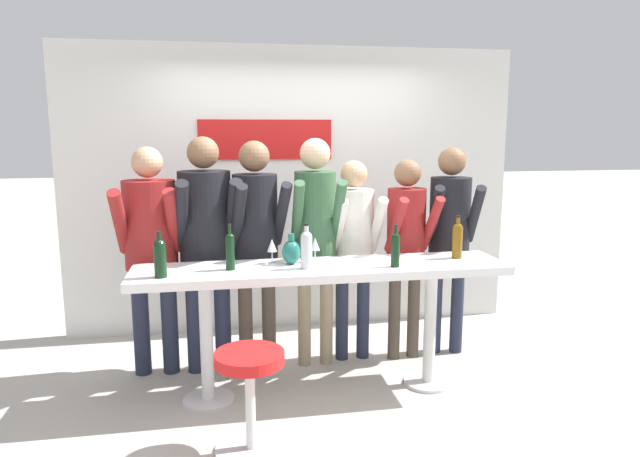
% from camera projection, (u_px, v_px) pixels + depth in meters
% --- Properties ---
extents(ground_plane, '(40.00, 40.00, 0.00)m').
position_uv_depth(ground_plane, '(322.00, 392.00, 4.17)').
color(ground_plane, '#B2ADA3').
extents(back_wall, '(4.23, 0.12, 2.65)m').
position_uv_depth(back_wall, '(293.00, 190.00, 5.40)').
color(back_wall, silver).
rests_on(back_wall, ground_plane).
extents(tasting_table, '(2.63, 0.56, 0.95)m').
position_uv_depth(tasting_table, '(322.00, 285.00, 4.03)').
color(tasting_table, white).
rests_on(tasting_table, ground_plane).
extents(bar_stool, '(0.43, 0.43, 0.62)m').
position_uv_depth(bar_stool, '(250.00, 386.00, 3.33)').
color(bar_stool, silver).
rests_on(bar_stool, ground_plane).
extents(person_far_left, '(0.48, 0.58, 1.77)m').
position_uv_depth(person_far_left, '(151.00, 237.00, 4.30)').
color(person_far_left, '#23283D').
rests_on(person_far_left, ground_plane).
extents(person_left, '(0.52, 0.63, 1.84)m').
position_uv_depth(person_left, '(206.00, 229.00, 4.36)').
color(person_left, '#23283D').
rests_on(person_left, ground_plane).
extents(person_center_left, '(0.47, 0.59, 1.81)m').
position_uv_depth(person_center_left, '(256.00, 229.00, 4.40)').
color(person_center_left, '#473D33').
rests_on(person_center_left, ground_plane).
extents(person_center, '(0.40, 0.55, 1.83)m').
position_uv_depth(person_center, '(315.00, 225.00, 4.47)').
color(person_center, gray).
rests_on(person_center, ground_plane).
extents(person_center_right, '(0.40, 0.51, 1.65)m').
position_uv_depth(person_center_right, '(354.00, 238.00, 4.61)').
color(person_center_right, '#23283D').
rests_on(person_center_right, ground_plane).
extents(person_right, '(0.39, 0.52, 1.66)m').
position_uv_depth(person_right, '(406.00, 236.00, 4.62)').
color(person_right, '#473D33').
rests_on(person_right, ground_plane).
extents(person_far_right, '(0.46, 0.58, 1.75)m').
position_uv_depth(person_far_right, '(450.00, 227.00, 4.73)').
color(person_far_right, '#23283D').
rests_on(person_far_right, ground_plane).
extents(wine_bottle_0, '(0.08, 0.08, 0.30)m').
position_uv_depth(wine_bottle_0, '(160.00, 256.00, 3.66)').
color(wine_bottle_0, black).
rests_on(wine_bottle_0, tasting_table).
extents(wine_bottle_1, '(0.06, 0.06, 0.30)m').
position_uv_depth(wine_bottle_1, '(395.00, 248.00, 3.95)').
color(wine_bottle_1, black).
rests_on(wine_bottle_1, tasting_table).
extents(wine_bottle_2, '(0.07, 0.07, 0.32)m').
position_uv_depth(wine_bottle_2, '(457.00, 239.00, 4.21)').
color(wine_bottle_2, brown).
rests_on(wine_bottle_2, tasting_table).
extents(wine_bottle_3, '(0.06, 0.06, 0.32)m').
position_uv_depth(wine_bottle_3, '(230.00, 249.00, 3.86)').
color(wine_bottle_3, black).
rests_on(wine_bottle_3, tasting_table).
extents(wine_bottle_4, '(0.08, 0.08, 0.32)m').
position_uv_depth(wine_bottle_4, '(306.00, 248.00, 3.89)').
color(wine_bottle_4, '#B7BCC1').
rests_on(wine_bottle_4, tasting_table).
extents(wine_glass_0, '(0.07, 0.07, 0.18)m').
position_uv_depth(wine_glass_0, '(272.00, 246.00, 4.05)').
color(wine_glass_0, silver).
rests_on(wine_glass_0, tasting_table).
extents(wine_glass_1, '(0.07, 0.07, 0.18)m').
position_uv_depth(wine_glass_1, '(315.00, 245.00, 4.09)').
color(wine_glass_1, silver).
rests_on(wine_glass_1, tasting_table).
extents(decorative_vase, '(0.13, 0.13, 0.22)m').
position_uv_depth(decorative_vase, '(291.00, 252.00, 4.03)').
color(decorative_vase, '#1E665B').
rests_on(decorative_vase, tasting_table).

